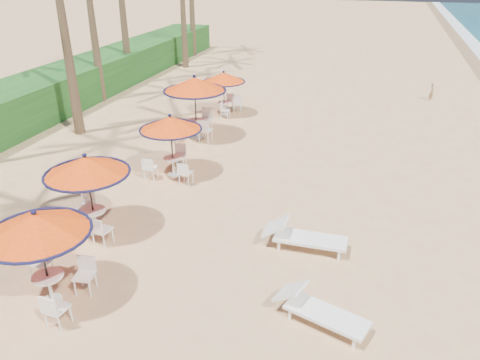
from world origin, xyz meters
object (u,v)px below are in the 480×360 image
object	(u,v)px
lounger_mid	(318,309)
station_2	(171,131)
station_0	(40,235)
station_4	(225,83)
station_1	(86,176)
station_3	(195,92)
lounger_far	(302,236)

from	to	relation	value
lounger_mid	station_2	bearing A→B (deg)	153.31
station_0	station_4	xyz separation A→B (m)	(-0.51, 13.89, -0.14)
station_1	station_3	bearing A→B (deg)	89.79
station_1	station_4	bearing A→B (deg)	89.02
lounger_mid	station_4	bearing A→B (deg)	134.17
station_0	station_1	world-z (taller)	station_1
station_1	lounger_far	world-z (taller)	station_1
station_3	station_2	bearing A→B (deg)	-81.31
station_0	station_2	size ratio (longest dim) A/B	1.04
station_0	station_3	bearing A→B (deg)	93.65
station_2	lounger_mid	size ratio (longest dim) A/B	1.05
station_4	lounger_mid	xyz separation A→B (m)	(6.23, -12.94, -1.21)
station_2	lounger_mid	xyz separation A→B (m)	(5.83, -5.86, -1.28)
station_1	station_2	distance (m)	4.12
station_2	lounger_far	xyz separation A→B (m)	(5.05, -3.23, -1.25)
station_0	station_4	distance (m)	13.90
station_0	lounger_far	bearing A→B (deg)	35.97
station_2	station_0	bearing A→B (deg)	-89.08
station_4	lounger_far	size ratio (longest dim) A/B	0.97
station_3	lounger_mid	bearing A→B (deg)	-56.15
lounger_far	station_4	bearing A→B (deg)	117.56
lounger_far	station_0	bearing A→B (deg)	-144.32
station_0	station_3	distance (m)	10.50
station_3	station_4	bearing A→B (deg)	87.29
lounger_mid	lounger_far	size ratio (longest dim) A/B	0.97
station_2	lounger_mid	distance (m)	8.36
station_3	lounger_far	distance (m)	9.02
station_2	station_4	size ratio (longest dim) A/B	1.05
station_0	lounger_far	world-z (taller)	station_0
station_1	station_2	bearing A→B (deg)	81.78
station_1	station_4	xyz separation A→B (m)	(0.19, 11.15, -0.18)
station_0	lounger_far	size ratio (longest dim) A/B	1.06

